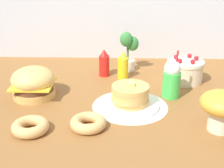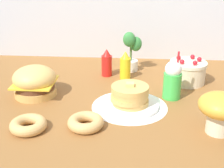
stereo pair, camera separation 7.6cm
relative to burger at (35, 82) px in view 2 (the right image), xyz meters
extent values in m
cube|color=brown|center=(0.57, -0.08, -0.11)|extent=(2.49, 1.88, 0.02)
cylinder|color=white|center=(0.64, -0.13, -0.10)|extent=(0.47, 0.47, 0.00)
cylinder|color=#DBA859|center=(0.00, 0.00, -0.07)|extent=(0.28, 0.28, 0.05)
cylinder|color=#59331E|center=(0.00, 0.00, -0.03)|extent=(0.26, 0.26, 0.04)
cube|color=yellow|center=(0.00, 0.00, -0.01)|extent=(0.27, 0.27, 0.01)
ellipsoid|color=#E5B260|center=(0.00, 0.00, 0.03)|extent=(0.28, 0.28, 0.16)
cylinder|color=white|center=(0.64, -0.13, -0.09)|extent=(0.36, 0.36, 0.02)
cylinder|color=#E0AD5B|center=(0.64, -0.12, -0.06)|extent=(0.22, 0.22, 0.03)
cylinder|color=#E0AD5B|center=(0.63, -0.13, -0.03)|extent=(0.23, 0.23, 0.03)
cylinder|color=#E0AD5B|center=(0.64, -0.13, 0.00)|extent=(0.22, 0.22, 0.03)
cylinder|color=#E0AD5B|center=(0.64, -0.13, 0.03)|extent=(0.23, 0.23, 0.03)
cube|color=#F7E072|center=(0.64, -0.13, 0.05)|extent=(0.05, 0.05, 0.02)
cylinder|color=beige|center=(1.05, 0.30, -0.03)|extent=(0.26, 0.26, 0.14)
cylinder|color=#F4EACC|center=(1.05, 0.30, 0.05)|extent=(0.27, 0.27, 0.02)
sphere|color=red|center=(1.13, 0.31, 0.08)|extent=(0.03, 0.03, 0.03)
sphere|color=red|center=(1.09, 0.37, 0.08)|extent=(0.03, 0.03, 0.03)
sphere|color=red|center=(0.98, 0.34, 0.08)|extent=(0.03, 0.03, 0.03)
sphere|color=red|center=(1.00, 0.25, 0.08)|extent=(0.03, 0.03, 0.03)
sphere|color=red|center=(1.08, 0.23, 0.08)|extent=(0.03, 0.03, 0.03)
cylinder|color=red|center=(0.45, 0.40, -0.02)|extent=(0.08, 0.08, 0.16)
cone|color=red|center=(0.45, 0.40, 0.09)|extent=(0.07, 0.07, 0.05)
cylinder|color=yellow|center=(0.59, 0.35, -0.02)|extent=(0.08, 0.08, 0.16)
cone|color=yellow|center=(0.59, 0.35, 0.09)|extent=(0.07, 0.07, 0.05)
cylinder|color=green|center=(0.91, 0.02, -0.01)|extent=(0.12, 0.12, 0.17)
sphere|color=white|center=(0.91, 0.02, 0.10)|extent=(0.11, 0.11, 0.11)
cylinder|color=red|center=(0.93, 0.02, 0.14)|extent=(0.01, 0.03, 0.17)
torus|color=tan|center=(0.10, -0.44, -0.07)|extent=(0.20, 0.20, 0.06)
torus|color=#8CCC8C|center=(0.10, -0.44, -0.06)|extent=(0.19, 0.19, 0.05)
torus|color=tan|center=(0.40, -0.39, -0.07)|extent=(0.20, 0.20, 0.06)
torus|color=#D89ED8|center=(0.40, -0.39, -0.06)|extent=(0.19, 0.19, 0.05)
cylinder|color=white|center=(0.63, 0.53, -0.05)|extent=(0.12, 0.12, 0.09)
cylinder|color=#4C7238|center=(0.63, 0.53, 0.06)|extent=(0.02, 0.02, 0.15)
ellipsoid|color=#38843D|center=(0.67, 0.52, 0.13)|extent=(0.10, 0.06, 0.12)
ellipsoid|color=#38843D|center=(0.62, 0.57, 0.15)|extent=(0.10, 0.06, 0.12)
ellipsoid|color=#38843D|center=(0.61, 0.50, 0.17)|extent=(0.10, 0.06, 0.12)
cylinder|color=beige|center=(1.11, -0.39, -0.04)|extent=(0.13, 0.13, 0.11)
ellipsoid|color=gold|center=(1.11, -0.39, 0.06)|extent=(0.24, 0.24, 0.13)
camera|label=1|loc=(0.58, -1.85, 0.78)|focal=49.16mm
camera|label=2|loc=(0.65, -1.84, 0.78)|focal=49.16mm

